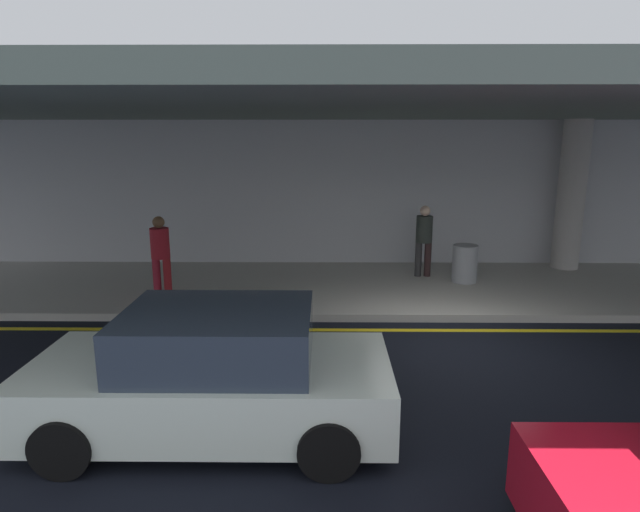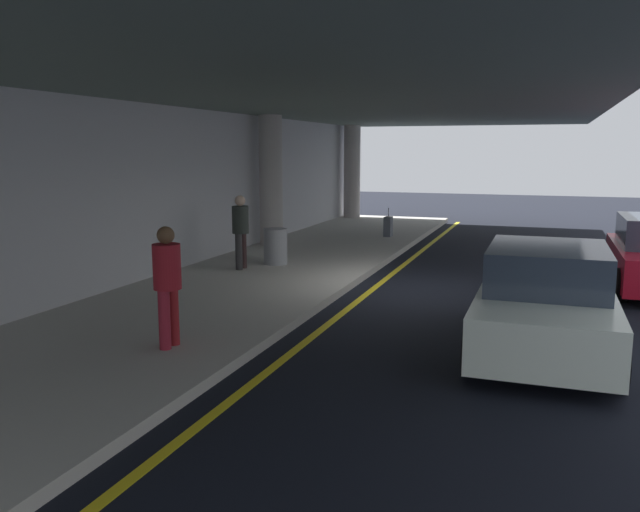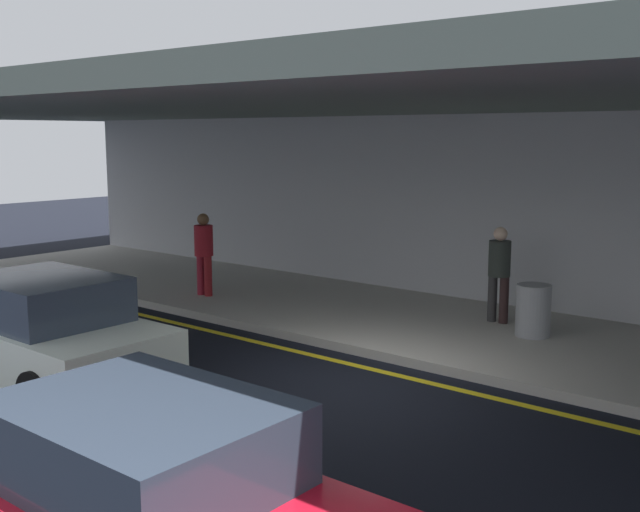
{
  "view_description": "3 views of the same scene",
  "coord_description": "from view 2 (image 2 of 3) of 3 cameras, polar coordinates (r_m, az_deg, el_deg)",
  "views": [
    {
      "loc": [
        -2.05,
        -8.4,
        3.4
      ],
      "look_at": [
        -2.16,
        2.1,
        1.02
      ],
      "focal_mm": 29.76,
      "sensor_mm": 36.0,
      "label": 1
    },
    {
      "loc": [
        -12.85,
        -2.73,
        2.85
      ],
      "look_at": [
        -0.62,
        1.6,
        0.71
      ],
      "focal_mm": 36.24,
      "sensor_mm": 36.0,
      "label": 2
    },
    {
      "loc": [
        6.11,
        -8.22,
        3.4
      ],
      "look_at": [
        -2.69,
        2.51,
        1.19
      ],
      "focal_mm": 42.82,
      "sensor_mm": 36.0,
      "label": 3
    }
  ],
  "objects": [
    {
      "name": "ground_plane",
      "position": [
        13.44,
        7.33,
        -2.94
      ],
      "size": [
        60.0,
        60.0,
        0.0
      ],
      "primitive_type": "plane",
      "color": "black"
    },
    {
      "name": "sidewalk",
      "position": [
        14.38,
        -4.83,
        -1.78
      ],
      "size": [
        26.0,
        4.2,
        0.15
      ],
      "primitive_type": "cube",
      "color": "#B4AFA6",
      "rests_on": "ground"
    },
    {
      "name": "lane_stripe_yellow",
      "position": [
        13.57,
        4.91,
        -2.76
      ],
      "size": [
        26.0,
        0.14,
        0.01
      ],
      "primitive_type": "cube",
      "color": "yellow",
      "rests_on": "ground"
    },
    {
      "name": "support_column_far_left",
      "position": [
        18.43,
        -4.36,
        6.64
      ],
      "size": [
        0.66,
        0.66,
        3.65
      ],
      "primitive_type": "cylinder",
      "color": "#B0A9A4",
      "rests_on": "sidewalk"
    },
    {
      "name": "support_column_left_mid",
      "position": [
        25.95,
        2.84,
        7.44
      ],
      "size": [
        0.66,
        0.66,
        3.65
      ],
      "primitive_type": "cylinder",
      "color": "#B1A8A3",
      "rests_on": "sidewalk"
    },
    {
      "name": "ceiling_overhang",
      "position": [
        13.95,
        -3.13,
        13.9
      ],
      "size": [
        28.0,
        13.2,
        0.3
      ],
      "primitive_type": "cube",
      "color": "slate",
      "rests_on": "support_column_far_left"
    },
    {
      "name": "terminal_back_wall",
      "position": [
        15.2,
        -12.72,
        5.58
      ],
      "size": [
        26.0,
        0.3,
        3.8
      ],
      "primitive_type": "cube",
      "color": "#BBBCC0",
      "rests_on": "ground"
    },
    {
      "name": "car_white",
      "position": [
        9.75,
        19.29,
        -3.82
      ],
      "size": [
        4.1,
        1.92,
        1.5
      ],
      "rotation": [
        0.0,
        0.0,
        -0.08
      ],
      "color": "white",
      "rests_on": "ground"
    },
    {
      "name": "traveler_with_luggage",
      "position": [
        9.04,
        -13.33,
        -1.96
      ],
      "size": [
        0.38,
        0.38,
        1.68
      ],
      "rotation": [
        0.0,
        0.0,
        2.4
      ],
      "color": "maroon",
      "rests_on": "sidewalk"
    },
    {
      "name": "person_waiting_for_ride",
      "position": [
        14.75,
        -7.03,
        2.55
      ],
      "size": [
        0.38,
        0.38,
        1.68
      ],
      "rotation": [
        0.0,
        0.0,
        2.28
      ],
      "color": "#2D2C2D",
      "rests_on": "sidewalk"
    },
    {
      "name": "suitcase_upright_primary",
      "position": [
        20.38,
        6.03,
        2.6
      ],
      "size": [
        0.36,
        0.22,
        0.9
      ],
      "rotation": [
        0.0,
        0.0,
        0.11
      ],
      "color": "#565C66",
      "rests_on": "sidewalk"
    },
    {
      "name": "trash_bin_steel",
      "position": [
        15.39,
        -3.95,
        0.87
      ],
      "size": [
        0.56,
        0.56,
        0.85
      ],
      "primitive_type": "cylinder",
      "color": "gray",
      "rests_on": "sidewalk"
    }
  ]
}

